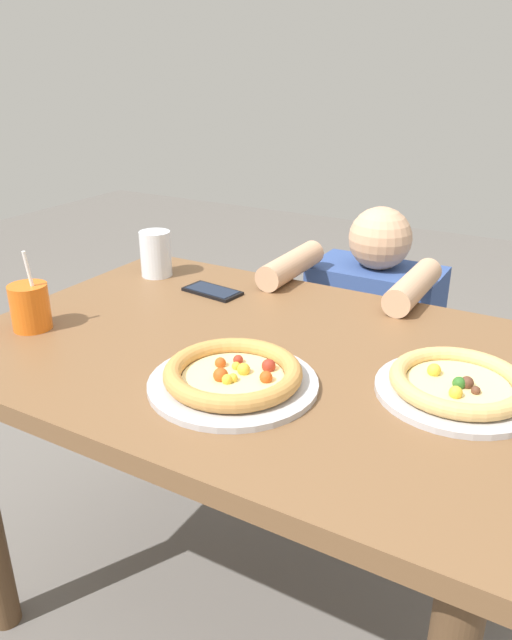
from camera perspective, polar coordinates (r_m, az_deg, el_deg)
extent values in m
plane|color=#66605B|center=(1.74, -0.28, -25.32)|extent=(8.00, 8.00, 0.00)
cube|color=brown|center=(1.29, -0.35, -3.27)|extent=(1.20, 0.84, 0.04)
cylinder|color=brown|center=(1.98, -8.46, -5.78)|extent=(0.07, 0.07, 0.71)
cylinder|color=brown|center=(1.64, 22.72, -14.27)|extent=(0.07, 0.07, 0.71)
cylinder|color=#B7B7BC|center=(1.13, -2.15, -5.95)|extent=(0.31, 0.31, 0.01)
cylinder|color=#EFD68C|center=(1.12, -2.16, -5.46)|extent=(0.19, 0.19, 0.01)
torus|color=#C68C47|center=(1.11, -2.17, -4.93)|extent=(0.26, 0.26, 0.03)
sphere|color=#BF4C19|center=(1.15, -3.35, -4.02)|extent=(0.02, 0.02, 0.02)
sphere|color=#BF4C19|center=(1.10, 0.94, -5.38)|extent=(0.02, 0.02, 0.02)
sphere|color=gold|center=(1.09, -2.73, -5.58)|extent=(0.02, 0.02, 0.02)
sphere|color=maroon|center=(1.16, -1.68, -3.75)|extent=(0.02, 0.02, 0.02)
sphere|color=gold|center=(1.14, -1.87, -4.33)|extent=(0.02, 0.02, 0.02)
sphere|color=gold|center=(1.12, -1.17, -4.65)|extent=(0.02, 0.02, 0.02)
sphere|color=maroon|center=(1.13, 1.19, -4.30)|extent=(0.03, 0.03, 0.03)
sphere|color=#BF4C19|center=(1.10, -3.33, -5.18)|extent=(0.03, 0.03, 0.03)
sphere|color=gold|center=(1.10, -2.18, -5.45)|extent=(0.02, 0.02, 0.02)
cylinder|color=#B7B7BC|center=(1.16, 18.30, -6.36)|extent=(0.29, 0.29, 0.01)
cylinder|color=#EFD68C|center=(1.15, 18.37, -5.88)|extent=(0.18, 0.18, 0.01)
torus|color=tan|center=(1.15, 18.43, -5.44)|extent=(0.24, 0.24, 0.03)
sphere|color=brown|center=(1.13, 19.87, -6.23)|extent=(0.02, 0.02, 0.02)
sphere|color=#2D6623|center=(1.13, 18.43, -5.69)|extent=(0.02, 0.02, 0.02)
sphere|color=gold|center=(1.10, 18.18, -6.47)|extent=(0.02, 0.02, 0.02)
sphere|color=gold|center=(1.17, 16.32, -4.53)|extent=(0.03, 0.03, 0.03)
sphere|color=brown|center=(1.14, 19.13, -5.57)|extent=(0.02, 0.02, 0.02)
cylinder|color=orange|center=(1.43, -20.38, 1.16)|extent=(0.09, 0.09, 0.10)
cylinder|color=white|center=(1.40, -20.51, 4.25)|extent=(0.02, 0.02, 0.09)
cylinder|color=silver|center=(1.71, -9.36, 6.14)|extent=(0.09, 0.09, 0.12)
cube|color=white|center=(1.70, -9.13, 7.30)|extent=(0.03, 0.03, 0.02)
cube|color=white|center=(1.71, -9.40, 7.56)|extent=(0.03, 0.03, 0.02)
cube|color=white|center=(1.69, -9.50, 7.20)|extent=(0.03, 0.03, 0.02)
cube|color=black|center=(1.57, -4.10, 2.70)|extent=(0.16, 0.09, 0.01)
cube|color=#192338|center=(1.57, -4.11, 2.85)|extent=(0.14, 0.08, 0.00)
cylinder|color=#333847|center=(2.05, 10.20, -8.93)|extent=(0.30, 0.30, 0.45)
cube|color=#334C8C|center=(1.88, 10.98, 0.68)|extent=(0.38, 0.22, 0.29)
sphere|color=tan|center=(1.81, 11.54, 7.49)|extent=(0.18, 0.18, 0.18)
cylinder|color=tan|center=(1.68, 3.32, 5.16)|extent=(0.07, 0.28, 0.07)
cylinder|color=tan|center=(1.57, 14.51, 3.08)|extent=(0.07, 0.28, 0.07)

